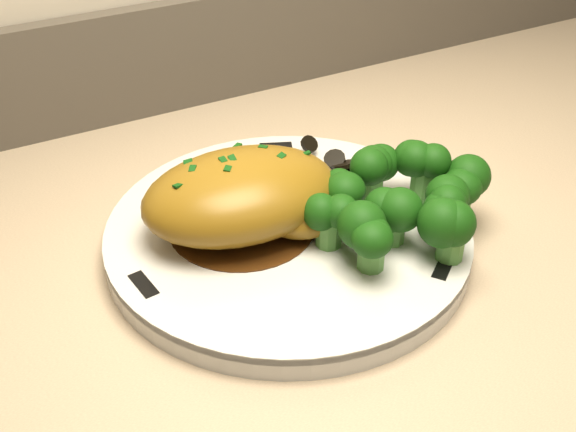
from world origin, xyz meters
name	(u,v)px	position (x,y,z in m)	size (l,w,h in m)	color
plate	(288,236)	(-0.36, 1.70, 0.83)	(0.30, 0.30, 0.02)	silver
rim_accent_0	(276,146)	(-0.31, 1.82, 0.84)	(0.03, 0.01, 0.00)	black
rim_accent_1	(144,285)	(-0.49, 1.68, 0.84)	(0.03, 0.01, 0.00)	black
rim_accent_2	(444,267)	(-0.28, 1.59, 0.84)	(0.03, 0.01, 0.00)	black
gravy_pool	(242,226)	(-0.40, 1.72, 0.84)	(0.12, 0.12, 0.00)	#3D200B
chicken_breast	(248,197)	(-0.39, 1.71, 0.87)	(0.17, 0.12, 0.06)	#956A19
mushroom_pile	(298,177)	(-0.32, 1.76, 0.84)	(0.10, 0.07, 0.03)	black
broccoli_florets	(400,200)	(-0.28, 1.65, 0.87)	(0.16, 0.13, 0.05)	#54963F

